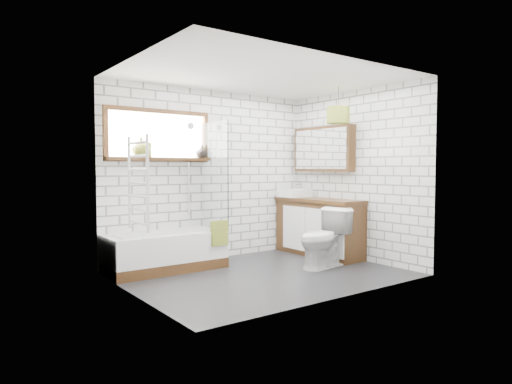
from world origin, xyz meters
TOP-DOWN VIEW (x-y plane):
  - floor at (0.00, 0.00)m, footprint 3.40×2.60m
  - ceiling at (0.00, 0.00)m, footprint 3.40×2.60m
  - wall_back at (0.00, 1.30)m, footprint 3.40×0.01m
  - wall_front at (0.00, -1.30)m, footprint 3.40×0.01m
  - wall_left at (-1.70, 0.00)m, footprint 0.01×2.60m
  - wall_right at (1.70, 0.00)m, footprint 0.01×2.60m
  - window at (-0.85, 1.26)m, footprint 1.52×0.16m
  - towel_radiator at (-1.66, 0.00)m, footprint 0.06×0.52m
  - mirror_cabinet at (1.62, 0.60)m, footprint 0.16×1.20m
  - shower_riser at (-0.40, 1.26)m, footprint 0.02×0.02m
  - bathtub at (-0.91, 0.96)m, footprint 1.55×0.68m
  - shower_screen at (-0.16, 0.96)m, footprint 0.02×0.72m
  - towel_green at (-0.29, 0.62)m, footprint 0.25×0.07m
  - towel_beige at (-0.29, 0.62)m, footprint 0.19×0.05m
  - vanity at (1.45, 0.52)m, footprint 0.50×1.55m
  - basin at (1.39, 1.02)m, footprint 0.44×0.39m
  - tap at (1.55, 1.02)m, footprint 0.03×0.03m
  - toilet at (0.90, -0.15)m, footprint 0.57×0.85m
  - vase_olive at (-1.12, 1.23)m, footprint 0.27×0.27m
  - vase_dark at (-0.20, 1.23)m, footprint 0.23×0.23m
  - bottle at (-1.01, 1.23)m, footprint 0.06×0.06m
  - pendant at (1.28, -0.04)m, footprint 0.32×0.32m

SIDE VIEW (x-z plane):
  - floor at x=0.00m, z-range -0.01..0.00m
  - bathtub at x=-0.91m, z-range 0.00..0.50m
  - toilet at x=0.90m, z-range 0.00..0.80m
  - vanity at x=1.45m, z-range 0.00..0.88m
  - towel_green at x=-0.29m, z-range 0.31..0.65m
  - towel_beige at x=-0.29m, z-range 0.36..0.60m
  - basin at x=1.39m, z-range 0.88..1.01m
  - tap at x=1.55m, z-range 0.93..1.08m
  - towel_radiator at x=-1.66m, z-range 0.70..1.70m
  - wall_back at x=0.00m, z-range 0.00..2.50m
  - wall_front at x=0.00m, z-range 0.00..2.50m
  - wall_left at x=-1.70m, z-range 0.00..2.50m
  - wall_right at x=1.70m, z-range 0.00..2.50m
  - shower_screen at x=-0.16m, z-range 0.50..2.00m
  - shower_riser at x=-0.40m, z-range 0.70..2.00m
  - vase_dark at x=-0.20m, z-range 1.48..1.67m
  - bottle at x=-1.01m, z-range 1.48..1.68m
  - vase_olive at x=-1.12m, z-range 1.48..1.74m
  - mirror_cabinet at x=1.62m, z-range 1.30..2.00m
  - window at x=-0.85m, z-range 1.46..2.14m
  - pendant at x=1.28m, z-range 1.98..2.22m
  - ceiling at x=0.00m, z-range 2.50..2.51m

